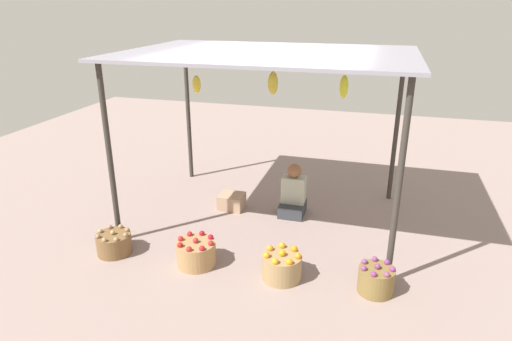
% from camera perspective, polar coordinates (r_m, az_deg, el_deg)
% --- Properties ---
extents(ground_plane, '(14.00, 14.00, 0.00)m').
position_cam_1_polar(ground_plane, '(6.61, 1.40, -5.94)').
color(ground_plane, gray).
extents(market_stall_structure, '(3.74, 2.67, 2.37)m').
position_cam_1_polar(market_stall_structure, '(5.94, 1.63, 13.51)').
color(market_stall_structure, '#38332D').
rests_on(market_stall_structure, ground).
extents(vendor_person, '(0.36, 0.44, 0.78)m').
position_cam_1_polar(vendor_person, '(6.61, 4.78, -3.15)').
color(vendor_person, '#33363C').
rests_on(vendor_person, ground).
extents(basket_potatoes, '(0.43, 0.43, 0.31)m').
position_cam_1_polar(basket_potatoes, '(5.95, -17.69, -8.82)').
color(basket_potatoes, brown).
rests_on(basket_potatoes, ground).
extents(basket_red_apples, '(0.47, 0.47, 0.36)m').
position_cam_1_polar(basket_red_apples, '(5.49, -7.64, -10.38)').
color(basket_red_apples, '#A57D4E').
rests_on(basket_red_apples, ground).
extents(basket_oranges, '(0.45, 0.45, 0.36)m').
position_cam_1_polar(basket_oranges, '(5.20, 3.32, -12.08)').
color(basket_oranges, '#9C7E52').
rests_on(basket_oranges, ground).
extents(basket_purple_onions, '(0.39, 0.39, 0.35)m').
position_cam_1_polar(basket_purple_onions, '(5.15, 15.10, -13.29)').
color(basket_purple_onions, olive).
rests_on(basket_purple_onions, ground).
extents(wooden_crate_near_vendor, '(0.37, 0.33, 0.23)m').
position_cam_1_polar(wooden_crate_near_vendor, '(6.83, -3.14, -3.95)').
color(wooden_crate_near_vendor, tan).
rests_on(wooden_crate_near_vendor, ground).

